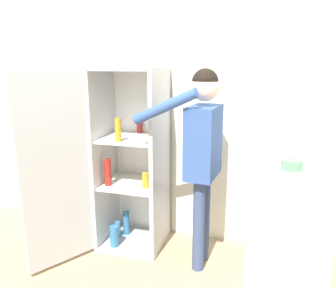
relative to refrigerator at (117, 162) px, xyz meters
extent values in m
cube|color=silver|center=(0.43, 0.41, 0.43)|extent=(7.00, 0.06, 2.55)
cube|color=#B7BABC|center=(0.12, 0.08, -0.83)|extent=(0.60, 0.56, 0.04)
cube|color=#B7BABC|center=(0.12, 0.08, 0.85)|extent=(0.60, 0.56, 0.04)
cube|color=white|center=(0.12, 0.34, 0.01)|extent=(0.60, 0.03, 1.64)
cube|color=#B7BABC|center=(-0.16, 0.08, 0.01)|extent=(0.03, 0.56, 1.64)
cube|color=#B7BABC|center=(0.40, 0.08, 0.01)|extent=(0.04, 0.56, 1.64)
cube|color=white|center=(0.12, 0.08, -0.23)|extent=(0.53, 0.49, 0.02)
cube|color=white|center=(0.12, 0.08, 0.22)|extent=(0.53, 0.49, 0.02)
cube|color=#B7BABC|center=(-0.36, -0.44, 0.01)|extent=(0.35, 0.53, 1.64)
cylinder|color=maroon|center=(-0.08, -0.05, -0.09)|extent=(0.07, 0.07, 0.25)
cylinder|color=maroon|center=(0.12, 0.28, 0.29)|extent=(0.05, 0.05, 0.12)
cylinder|color=teal|center=(-0.05, 0.07, -0.73)|extent=(0.06, 0.06, 0.16)
cylinder|color=teal|center=(-0.01, -0.10, -0.71)|extent=(0.08, 0.08, 0.20)
cylinder|color=#B78C1E|center=(0.28, -0.01, -0.14)|extent=(0.06, 0.06, 0.14)
cylinder|color=teal|center=(0.01, 0.14, -0.68)|extent=(0.06, 0.06, 0.25)
cylinder|color=#B78C1E|center=(0.08, -0.12, 0.33)|extent=(0.05, 0.05, 0.21)
cylinder|color=#384770|center=(0.81, -0.18, -0.43)|extent=(0.10, 0.10, 0.82)
cylinder|color=#384770|center=(0.83, -0.02, -0.43)|extent=(0.10, 0.10, 0.82)
cube|color=#335193|center=(0.82, -0.10, 0.27)|extent=(0.26, 0.42, 0.58)
sphere|color=beige|center=(0.82, -0.10, 0.71)|extent=(0.23, 0.23, 0.23)
sphere|color=black|center=(0.82, -0.10, 0.75)|extent=(0.21, 0.21, 0.21)
cylinder|color=#335193|center=(0.55, -0.30, 0.57)|extent=(0.54, 0.13, 0.30)
cylinder|color=#335193|center=(0.84, 0.12, 0.24)|extent=(0.08, 0.08, 0.55)
cube|color=white|center=(1.52, 0.03, -0.40)|extent=(0.63, 0.65, 0.89)
cylinder|color=#517F5B|center=(1.53, 0.09, 0.08)|extent=(0.18, 0.18, 0.07)
camera|label=1|loc=(1.25, -2.66, 0.89)|focal=35.00mm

